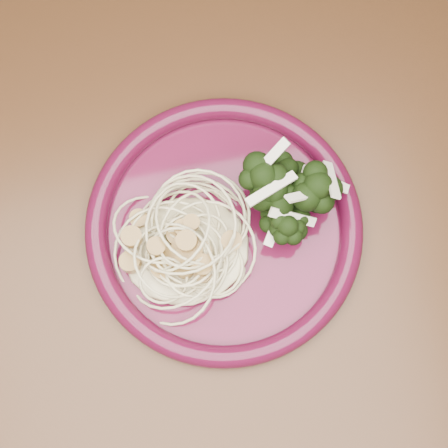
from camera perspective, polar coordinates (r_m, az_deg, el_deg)
dining_table at (r=0.69m, az=-4.99°, el=-7.56°), size 1.20×0.80×0.75m
dinner_plate at (r=0.59m, az=0.00°, el=-0.25°), size 0.34×0.34×0.02m
spaghetti_pile at (r=0.58m, az=-3.52°, el=-2.21°), size 0.15×0.14×0.03m
scallop_cluster at (r=0.55m, az=-3.72°, el=-1.46°), size 0.15×0.15×0.04m
broccoli_pile at (r=0.58m, az=4.28°, el=2.94°), size 0.13×0.17×0.05m
onion_garnish at (r=0.55m, az=4.52°, el=3.92°), size 0.09×0.11×0.05m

